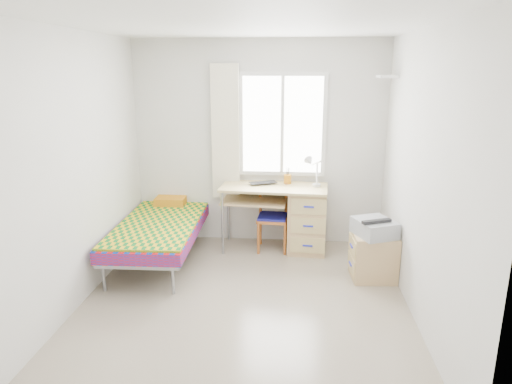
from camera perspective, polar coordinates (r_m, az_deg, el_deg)
floor at (r=4.65m, az=-1.47°, el=-13.64°), size 3.50×3.50×0.00m
ceiling at (r=4.08m, az=-1.73°, el=20.23°), size 3.50×3.50×0.00m
wall_back at (r=5.89m, az=0.35°, el=6.02°), size 3.20×0.00×3.20m
wall_left at (r=4.64m, az=-21.66°, el=2.40°), size 0.00×3.50×3.50m
wall_right at (r=4.30m, az=20.11°, el=1.62°), size 0.00×3.50×3.50m
window at (r=5.81m, az=3.31°, el=8.37°), size 1.10×0.04×1.30m
curtain at (r=5.84m, az=-3.85°, el=7.41°), size 0.35×0.05×1.70m
floating_shelf at (r=5.54m, az=16.08°, el=13.70°), size 0.20×0.32×0.03m
bed at (r=5.65m, az=-11.61°, el=-4.03°), size 0.96×1.98×0.85m
desk at (r=5.78m, az=5.76°, el=-2.97°), size 1.35×0.69×0.82m
chair at (r=5.77m, az=2.18°, el=-2.58°), size 0.38×0.38×0.85m
cabinet at (r=5.20m, az=14.44°, el=-7.79°), size 0.50×0.45×0.51m
printer at (r=5.05m, az=14.59°, el=-4.28°), size 0.50×0.53×0.18m
laptop at (r=5.72m, az=1.06°, el=0.99°), size 0.41×0.34×0.03m
pen_cup at (r=5.80m, az=3.97°, el=1.62°), size 0.11×0.11×0.12m
task_lamp at (r=5.54m, az=7.07°, el=3.00°), size 0.23×0.32×0.41m
book at (r=5.75m, az=0.39°, el=-1.46°), size 0.22×0.26×0.02m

